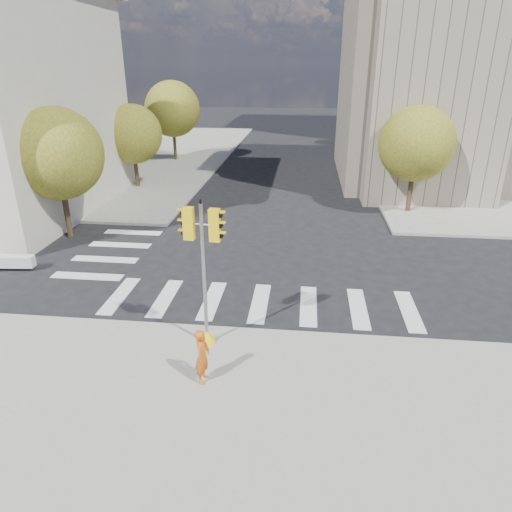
% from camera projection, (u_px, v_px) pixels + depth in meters
% --- Properties ---
extents(ground, '(160.00, 160.00, 0.00)m').
position_uv_depth(ground, '(267.00, 280.00, 18.74)').
color(ground, black).
rests_on(ground, ground).
extents(sidewalk_far_left, '(28.00, 40.00, 0.15)m').
position_uv_depth(sidewalk_far_left, '(87.00, 154.00, 44.54)').
color(sidewalk_far_left, gray).
rests_on(sidewalk_far_left, ground).
extents(tree_lw_near, '(4.40, 4.40, 6.41)m').
position_uv_depth(tree_lw_near, '(57.00, 154.00, 21.82)').
color(tree_lw_near, '#382616').
rests_on(tree_lw_near, ground).
extents(tree_lw_mid, '(4.00, 4.00, 5.77)m').
position_uv_depth(tree_lw_mid, '(133.00, 134.00, 31.15)').
color(tree_lw_mid, '#382616').
rests_on(tree_lw_mid, ground).
extents(tree_lw_far, '(4.80, 4.80, 6.95)m').
position_uv_depth(tree_lw_far, '(172.00, 109.00, 40.01)').
color(tree_lw_far, '#382616').
rests_on(tree_lw_far, ground).
extents(tree_re_near, '(4.20, 4.20, 6.16)m').
position_uv_depth(tree_re_near, '(416.00, 144.00, 25.56)').
color(tree_re_near, '#382616').
rests_on(tree_re_near, ground).
extents(tree_re_mid, '(4.60, 4.60, 6.66)m').
position_uv_depth(tree_re_mid, '(385.00, 116.00, 36.44)').
color(tree_re_mid, '#382616').
rests_on(tree_re_mid, ground).
extents(tree_re_far, '(4.00, 4.00, 5.88)m').
position_uv_depth(tree_re_far, '(367.00, 109.00, 47.61)').
color(tree_re_far, '#382616').
rests_on(tree_re_far, ground).
extents(lamp_near, '(0.35, 0.18, 8.11)m').
position_uv_depth(lamp_near, '(412.00, 125.00, 28.97)').
color(lamp_near, black).
rests_on(lamp_near, sidewalk_far_right).
extents(lamp_far, '(0.35, 0.18, 8.11)m').
position_uv_depth(lamp_far, '(381.00, 107.00, 41.79)').
color(lamp_far, black).
rests_on(lamp_far, sidewalk_far_right).
extents(traffic_signal, '(1.08, 0.56, 4.60)m').
position_uv_depth(traffic_signal, '(205.00, 286.00, 13.51)').
color(traffic_signal, yellow).
rests_on(traffic_signal, sidewalk_near).
extents(photographer, '(0.43, 0.61, 1.59)m').
position_uv_depth(photographer, '(203.00, 356.00, 12.24)').
color(photographer, '#C75912').
rests_on(photographer, sidewalk_near).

